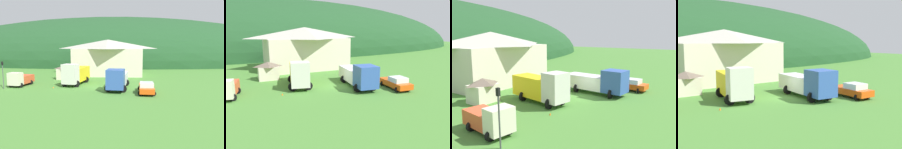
% 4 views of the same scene
% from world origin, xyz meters
% --- Properties ---
extents(ground_plane, '(200.00, 200.00, 0.00)m').
position_xyz_m(ground_plane, '(0.00, 0.00, 0.00)').
color(ground_plane, '#477F33').
extents(forested_hill_backdrop, '(159.27, 60.00, 35.88)m').
position_xyz_m(forested_hill_backdrop, '(0.00, 55.86, 0.00)').
color(forested_hill_backdrop, '#1E4723').
rests_on(forested_hill_backdrop, ground).
extents(depot_building, '(16.30, 11.25, 8.06)m').
position_xyz_m(depot_building, '(0.33, 16.11, 4.15)').
color(depot_building, beige).
rests_on(depot_building, ground).
extents(play_shed_cream, '(3.23, 2.49, 2.79)m').
position_xyz_m(play_shed_cream, '(-7.83, 8.39, 1.44)').
color(play_shed_cream, beige).
rests_on(play_shed_cream, ground).
extents(light_truck_cream, '(2.92, 4.93, 2.40)m').
position_xyz_m(light_truck_cream, '(-13.38, 0.73, 1.18)').
color(light_truck_cream, beige).
rests_on(light_truck_cream, ground).
extents(flatbed_truck_yellow, '(3.93, 7.63, 3.73)m').
position_xyz_m(flatbed_truck_yellow, '(-4.45, 2.53, 1.87)').
color(flatbed_truck_yellow, silver).
rests_on(flatbed_truck_yellow, ground).
extents(box_truck_blue, '(3.82, 8.68, 3.33)m').
position_xyz_m(box_truck_blue, '(2.80, -1.22, 1.66)').
color(box_truck_blue, '#3356AD').
rests_on(box_truck_blue, ground).
extents(service_pickup_orange, '(2.68, 5.13, 1.66)m').
position_xyz_m(service_pickup_orange, '(6.91, -4.01, 0.83)').
color(service_pickup_orange, '#EC5012').
rests_on(service_pickup_orange, ground).
extents(traffic_light_west, '(0.20, 0.32, 4.28)m').
position_xyz_m(traffic_light_west, '(-14.81, -1.89, 2.62)').
color(traffic_light_west, '#4C4C51').
rests_on(traffic_light_west, ground).
extents(traffic_cone_near_pickup, '(0.36, 0.36, 0.49)m').
position_xyz_m(traffic_cone_near_pickup, '(-7.41, -0.76, 0.00)').
color(traffic_cone_near_pickup, orange).
rests_on(traffic_cone_near_pickup, ground).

